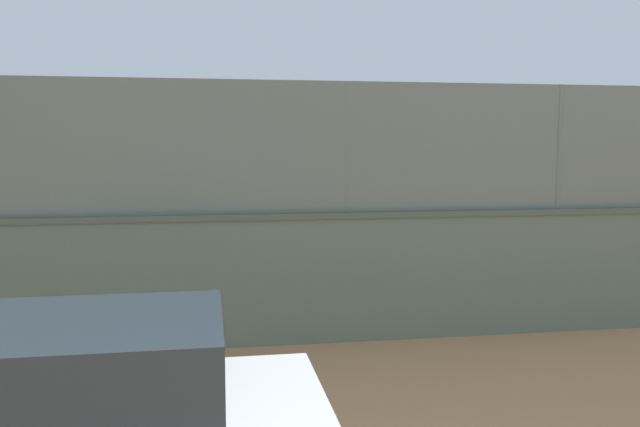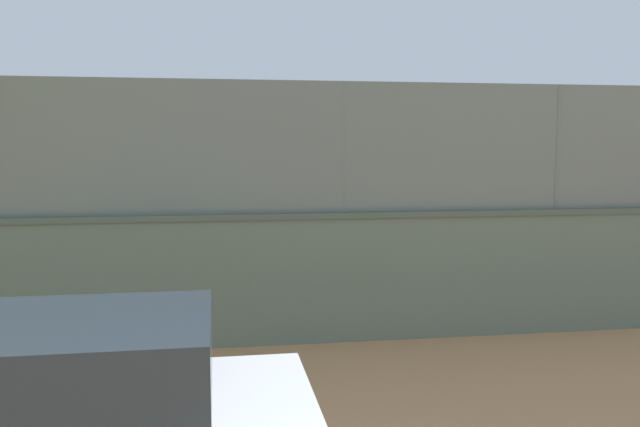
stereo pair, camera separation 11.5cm
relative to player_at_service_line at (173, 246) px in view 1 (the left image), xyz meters
name	(u,v)px [view 1 (the left image)]	position (x,y,z in m)	size (l,w,h in m)	color
ground_plane	(326,234)	(-4.30, -7.50, -0.87)	(260.00, 260.00, 0.00)	tan
perimeter_wall	(554,269)	(-5.85, 3.67, 0.06)	(32.90, 0.50, 1.85)	slate
fence_panel_on_wall	(559,147)	(-5.85, 3.67, 1.90)	(32.32, 0.21, 1.83)	slate
player_at_service_line	(173,246)	(0.00, 0.00, 0.00)	(0.87, 1.03, 1.49)	navy
player_foreground_swinging	(301,202)	(-3.48, -7.34, 0.16)	(1.29, 0.78, 1.73)	#591919
sports_ball	(96,234)	(1.17, 1.42, 0.45)	(0.12, 0.12, 0.12)	white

